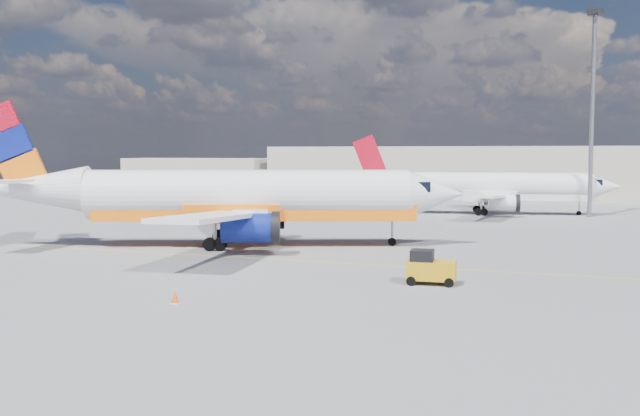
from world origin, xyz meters
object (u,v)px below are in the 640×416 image
(second_jet, at_px, (488,187))
(main_jet, at_px, (233,198))
(traffic_cone, at_px, (175,298))
(gse_tug, at_px, (430,268))

(second_jet, bearing_deg, main_jet, -123.57)
(second_jet, bearing_deg, traffic_cone, -109.03)
(main_jet, bearing_deg, traffic_cone, -91.79)
(second_jet, xyz_separation_m, traffic_cone, (-8.44, -54.54, -2.78))
(traffic_cone, bearing_deg, second_jet, 81.20)
(gse_tug, relative_size, traffic_cone, 4.60)
(main_jet, height_order, second_jet, main_jet)
(main_jet, distance_m, second_jet, 38.16)
(main_jet, relative_size, second_jet, 1.19)
(main_jet, distance_m, traffic_cone, 20.89)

